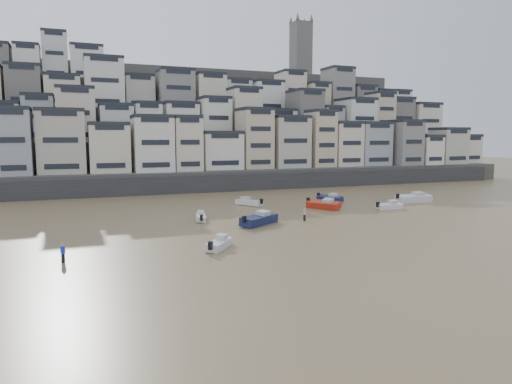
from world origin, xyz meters
name	(u,v)px	position (x,y,z in m)	size (l,w,h in m)	color
ground	(376,303)	(0.00, 0.00, 0.00)	(400.00, 400.00, 0.00)	olive
harbor_wall	(225,183)	(10.00, 65.00, 1.75)	(140.00, 3.00, 3.50)	#38383A
hillside	(199,130)	(14.73, 104.84, 13.01)	(141.04, 66.00, 50.00)	#4C4C47
boat_e	(323,204)	(17.04, 36.75, 0.81)	(5.91, 1.93, 1.61)	#A82514
boat_d	(389,205)	(26.43, 32.82, 0.64)	(4.72, 1.54, 1.29)	silver
boat_h	(249,201)	(7.57, 44.40, 0.70)	(5.16, 1.69, 1.41)	silver
boat_g	(414,197)	(34.91, 37.34, 0.94)	(6.88, 2.25, 1.88)	silver
boat_c	(259,218)	(2.95, 28.45, 0.89)	(6.52, 2.13, 1.78)	#151E43
boat_j	(219,242)	(-5.40, 18.29, 0.63)	(4.61, 1.51, 1.26)	silver
boat_i	(330,198)	(22.11, 43.41, 0.70)	(5.15, 1.68, 1.40)	#151D44
boat_f	(201,216)	(-3.22, 33.89, 0.56)	(4.14, 1.36, 1.13)	silver
person_blue	(63,253)	(-19.78, 18.33, 0.87)	(0.44, 0.44, 1.74)	#193BBF
person_pink	(304,214)	(9.59, 28.78, 0.87)	(0.44, 0.44, 1.74)	#CC90A4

